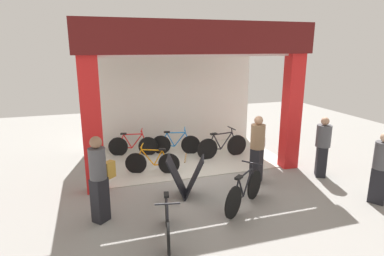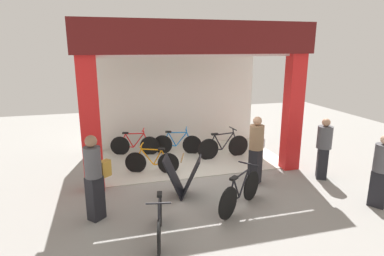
{
  "view_description": "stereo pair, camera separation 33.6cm",
  "coord_description": "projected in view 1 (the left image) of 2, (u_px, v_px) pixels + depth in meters",
  "views": [
    {
      "loc": [
        -2.59,
        -7.4,
        3.33
      ],
      "look_at": [
        0.0,
        0.76,
        1.15
      ],
      "focal_mm": 30.1,
      "sensor_mm": 36.0,
      "label": 1
    },
    {
      "loc": [
        -2.27,
        -7.49,
        3.33
      ],
      "look_at": [
        0.0,
        0.76,
        1.15
      ],
      "focal_mm": 30.1,
      "sensor_mm": 36.0,
      "label": 2
    }
  ],
  "objects": [
    {
      "name": "bicycle_inside_3",
      "position": [
        153.0,
        162.0,
        8.59
      ],
      "size": [
        1.39,
        0.54,
        0.8
      ],
      "color": "black",
      "rests_on": "ground"
    },
    {
      "name": "ground_plane",
      "position": [
        201.0,
        177.0,
        8.41
      ],
      "size": [
        19.33,
        19.33,
        0.0
      ],
      "primitive_type": "plane",
      "color": "gray",
      "rests_on": "ground"
    },
    {
      "name": "bicycle_parked_1",
      "position": [
        167.0,
        222.0,
        5.65
      ],
      "size": [
        0.43,
        1.51,
        0.84
      ],
      "color": "black",
      "rests_on": "ground"
    },
    {
      "name": "bicycle_inside_0",
      "position": [
        176.0,
        144.0,
        10.16
      ],
      "size": [
        1.48,
        0.55,
        0.85
      ],
      "color": "black",
      "rests_on": "ground"
    },
    {
      "name": "pedestrian_0",
      "position": [
        257.0,
        148.0,
        7.93
      ],
      "size": [
        0.59,
        0.54,
        1.7
      ],
      "color": "black",
      "rests_on": "ground"
    },
    {
      "name": "pedestrian_2",
      "position": [
        323.0,
        146.0,
        8.33
      ],
      "size": [
        0.51,
        0.6,
        1.59
      ],
      "color": "black",
      "rests_on": "ground"
    },
    {
      "name": "shop_facade",
      "position": [
        184.0,
        90.0,
        9.35
      ],
      "size": [
        5.86,
        3.36,
        3.92
      ],
      "color": "beige",
      "rests_on": "ground"
    },
    {
      "name": "pedestrian_1",
      "position": [
        381.0,
        167.0,
        6.87
      ],
      "size": [
        0.49,
        0.49,
        1.59
      ],
      "color": "black",
      "rests_on": "ground"
    },
    {
      "name": "bicycle_parked_0",
      "position": [
        244.0,
        191.0,
        6.76
      ],
      "size": [
        1.35,
        1.07,
        0.92
      ],
      "color": "black",
      "rests_on": "ground"
    },
    {
      "name": "bicycle_inside_2",
      "position": [
        222.0,
        146.0,
        9.84
      ],
      "size": [
        1.67,
        0.46,
        0.92
      ],
      "color": "black",
      "rests_on": "ground"
    },
    {
      "name": "bicycle_inside_1",
      "position": [
        133.0,
        145.0,
        10.0
      ],
      "size": [
        1.49,
        0.49,
        0.84
      ],
      "color": "black",
      "rests_on": "ground"
    },
    {
      "name": "sandwich_board_sign",
      "position": [
        186.0,
        177.0,
        7.27
      ],
      "size": [
        0.97,
        0.82,
        0.94
      ],
      "color": "black",
      "rests_on": "ground"
    },
    {
      "name": "pedestrian_3",
      "position": [
        99.0,
        178.0,
        6.13
      ],
      "size": [
        0.57,
        0.55,
        1.72
      ],
      "color": "black",
      "rests_on": "ground"
    }
  ]
}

